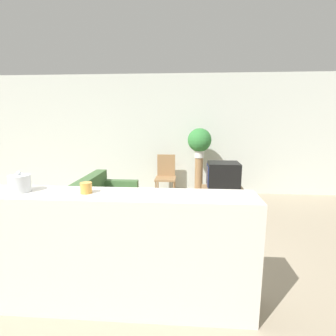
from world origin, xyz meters
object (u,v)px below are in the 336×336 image
object	(u,v)px
television	(223,175)
potted_plant	(200,141)
couch	(100,210)
decorative_bowl	(20,183)
wooden_chair	(166,174)

from	to	relation	value
television	potted_plant	xyz separation A→B (m)	(-0.42, 0.70, 0.59)
couch	decorative_bowl	bearing A→B (deg)	-92.40
couch	potted_plant	xyz separation A→B (m)	(1.66, 1.60, 0.99)
potted_plant	decorative_bowl	world-z (taller)	potted_plant
television	wooden_chair	xyz separation A→B (m)	(-1.14, 0.75, -0.16)
television	wooden_chair	bearing A→B (deg)	146.74
television	decorative_bowl	bearing A→B (deg)	-128.52
television	wooden_chair	world-z (taller)	wooden_chair
wooden_chair	potted_plant	xyz separation A→B (m)	(0.72, -0.05, 0.75)
couch	television	distance (m)	2.30
potted_plant	decorative_bowl	distance (m)	3.82
television	decorative_bowl	distance (m)	3.49
television	potted_plant	world-z (taller)	potted_plant
decorative_bowl	potted_plant	bearing A→B (deg)	62.98
television	wooden_chair	size ratio (longest dim) A/B	0.63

